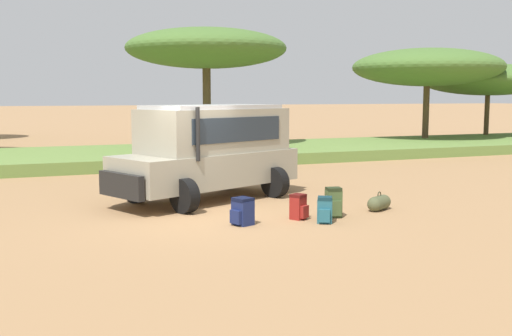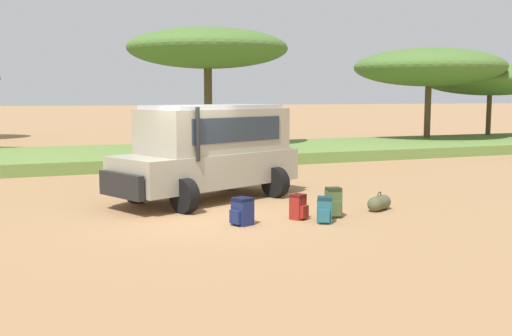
{
  "view_description": "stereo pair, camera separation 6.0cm",
  "coord_description": "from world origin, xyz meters",
  "px_view_note": "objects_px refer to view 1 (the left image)",
  "views": [
    {
      "loc": [
        -3.8,
        -12.56,
        2.67
      ],
      "look_at": [
        1.35,
        0.26,
        1.0
      ],
      "focal_mm": 42.0,
      "sensor_mm": 36.0,
      "label": 1
    },
    {
      "loc": [
        -3.74,
        -12.58,
        2.67
      ],
      "look_at": [
        1.35,
        0.26,
        1.0
      ],
      "focal_mm": 42.0,
      "sensor_mm": 36.0,
      "label": 2
    }
  ],
  "objects_px": {
    "duffel_bag_low_black_case": "(379,203)",
    "safari_vehicle": "(210,150)",
    "acacia_tree_far_right": "(488,80)",
    "acacia_tree_centre_back": "(206,49)",
    "backpack_near_rear_wheel": "(299,207)",
    "backpack_outermost": "(325,210)",
    "acacia_tree_right_mid": "(427,68)",
    "backpack_cluster_center": "(242,212)",
    "backpack_beside_front_wheel": "(334,203)"
  },
  "relations": [
    {
      "from": "backpack_outermost",
      "to": "acacia_tree_far_right",
      "type": "xyz_separation_m",
      "value": [
        19.34,
        16.24,
        3.31
      ]
    },
    {
      "from": "backpack_beside_front_wheel",
      "to": "backpack_near_rear_wheel",
      "type": "distance_m",
      "value": 0.82
    },
    {
      "from": "acacia_tree_centre_back",
      "to": "acacia_tree_right_mid",
      "type": "bearing_deg",
      "value": -3.27
    },
    {
      "from": "acacia_tree_right_mid",
      "to": "acacia_tree_far_right",
      "type": "relative_size",
      "value": 1.02
    },
    {
      "from": "backpack_cluster_center",
      "to": "acacia_tree_centre_back",
      "type": "distance_m",
      "value": 16.72
    },
    {
      "from": "duffel_bag_low_black_case",
      "to": "acacia_tree_centre_back",
      "type": "distance_m",
      "value": 15.96
    },
    {
      "from": "safari_vehicle",
      "to": "backpack_outermost",
      "type": "distance_m",
      "value": 4.06
    },
    {
      "from": "safari_vehicle",
      "to": "backpack_near_rear_wheel",
      "type": "relative_size",
      "value": 9.75
    },
    {
      "from": "backpack_beside_front_wheel",
      "to": "duffel_bag_low_black_case",
      "type": "relative_size",
      "value": 0.9
    },
    {
      "from": "acacia_tree_centre_back",
      "to": "backpack_outermost",
      "type": "bearing_deg",
      "value": -98.48
    },
    {
      "from": "duffel_bag_low_black_case",
      "to": "acacia_tree_right_mid",
      "type": "xyz_separation_m",
      "value": [
        12.5,
        14.57,
        3.99
      ]
    },
    {
      "from": "backpack_near_rear_wheel",
      "to": "backpack_outermost",
      "type": "height_order",
      "value": "backpack_outermost"
    },
    {
      "from": "duffel_bag_low_black_case",
      "to": "acacia_tree_right_mid",
      "type": "relative_size",
      "value": 0.09
    },
    {
      "from": "backpack_cluster_center",
      "to": "backpack_near_rear_wheel",
      "type": "relative_size",
      "value": 1.04
    },
    {
      "from": "backpack_cluster_center",
      "to": "backpack_outermost",
      "type": "distance_m",
      "value": 1.74
    },
    {
      "from": "acacia_tree_centre_back",
      "to": "acacia_tree_far_right",
      "type": "xyz_separation_m",
      "value": [
        16.95,
        0.19,
        -1.25
      ]
    },
    {
      "from": "backpack_outermost",
      "to": "acacia_tree_centre_back",
      "type": "distance_m",
      "value": 16.85
    },
    {
      "from": "backpack_near_rear_wheel",
      "to": "acacia_tree_far_right",
      "type": "relative_size",
      "value": 0.07
    },
    {
      "from": "backpack_near_rear_wheel",
      "to": "duffel_bag_low_black_case",
      "type": "bearing_deg",
      "value": 5.86
    },
    {
      "from": "duffel_bag_low_black_case",
      "to": "acacia_tree_centre_back",
      "type": "relative_size",
      "value": 0.1
    },
    {
      "from": "backpack_beside_front_wheel",
      "to": "backpack_outermost",
      "type": "height_order",
      "value": "backpack_beside_front_wheel"
    },
    {
      "from": "backpack_near_rear_wheel",
      "to": "safari_vehicle",
      "type": "bearing_deg",
      "value": 108.01
    },
    {
      "from": "acacia_tree_centre_back",
      "to": "acacia_tree_far_right",
      "type": "distance_m",
      "value": 16.99
    },
    {
      "from": "duffel_bag_low_black_case",
      "to": "safari_vehicle",
      "type": "bearing_deg",
      "value": 138.09
    },
    {
      "from": "acacia_tree_far_right",
      "to": "acacia_tree_centre_back",
      "type": "bearing_deg",
      "value": -179.34
    },
    {
      "from": "backpack_beside_front_wheel",
      "to": "backpack_near_rear_wheel",
      "type": "height_order",
      "value": "backpack_beside_front_wheel"
    },
    {
      "from": "backpack_outermost",
      "to": "duffel_bag_low_black_case",
      "type": "bearing_deg",
      "value": 22.87
    },
    {
      "from": "backpack_cluster_center",
      "to": "acacia_tree_centre_back",
      "type": "relative_size",
      "value": 0.08
    },
    {
      "from": "backpack_cluster_center",
      "to": "backpack_beside_front_wheel",
      "type": "bearing_deg",
      "value": -0.19
    },
    {
      "from": "safari_vehicle",
      "to": "backpack_cluster_center",
      "type": "distance_m",
      "value": 3.38
    },
    {
      "from": "backpack_near_rear_wheel",
      "to": "acacia_tree_right_mid",
      "type": "xyz_separation_m",
      "value": [
        14.71,
        14.8,
        3.89
      ]
    },
    {
      "from": "backpack_outermost",
      "to": "backpack_near_rear_wheel",
      "type": "bearing_deg",
      "value": 121.24
    },
    {
      "from": "backpack_cluster_center",
      "to": "acacia_tree_right_mid",
      "type": "bearing_deg",
      "value": 42.84
    },
    {
      "from": "backpack_outermost",
      "to": "duffel_bag_low_black_case",
      "type": "height_order",
      "value": "backpack_outermost"
    },
    {
      "from": "acacia_tree_centre_back",
      "to": "backpack_near_rear_wheel",
      "type": "bearing_deg",
      "value": -100.01
    },
    {
      "from": "safari_vehicle",
      "to": "backpack_cluster_center",
      "type": "relative_size",
      "value": 9.39
    },
    {
      "from": "backpack_cluster_center",
      "to": "duffel_bag_low_black_case",
      "type": "distance_m",
      "value": 3.56
    },
    {
      "from": "backpack_near_rear_wheel",
      "to": "acacia_tree_centre_back",
      "type": "distance_m",
      "value": 16.37
    },
    {
      "from": "acacia_tree_right_mid",
      "to": "duffel_bag_low_black_case",
      "type": "bearing_deg",
      "value": -130.63
    },
    {
      "from": "acacia_tree_right_mid",
      "to": "backpack_near_rear_wheel",
      "type": "bearing_deg",
      "value": -134.83
    },
    {
      "from": "safari_vehicle",
      "to": "backpack_outermost",
      "type": "bearing_deg",
      "value": -69.8
    },
    {
      "from": "safari_vehicle",
      "to": "acacia_tree_far_right",
      "type": "xyz_separation_m",
      "value": [
        20.7,
        12.56,
        2.29
      ]
    },
    {
      "from": "backpack_cluster_center",
      "to": "duffel_bag_low_black_case",
      "type": "xyz_separation_m",
      "value": [
        3.54,
        0.31,
        -0.11
      ]
    },
    {
      "from": "backpack_beside_front_wheel",
      "to": "acacia_tree_right_mid",
      "type": "xyz_separation_m",
      "value": [
        13.9,
        14.89,
        3.84
      ]
    },
    {
      "from": "safari_vehicle",
      "to": "duffel_bag_low_black_case",
      "type": "distance_m",
      "value": 4.48
    },
    {
      "from": "duffel_bag_low_black_case",
      "to": "backpack_near_rear_wheel",
      "type": "bearing_deg",
      "value": -174.14
    },
    {
      "from": "backpack_cluster_center",
      "to": "backpack_near_rear_wheel",
      "type": "height_order",
      "value": "backpack_cluster_center"
    },
    {
      "from": "acacia_tree_centre_back",
      "to": "safari_vehicle",
      "type": "bearing_deg",
      "value": -106.87
    },
    {
      "from": "backpack_outermost",
      "to": "acacia_tree_centre_back",
      "type": "height_order",
      "value": "acacia_tree_centre_back"
    },
    {
      "from": "safari_vehicle",
      "to": "duffel_bag_low_black_case",
      "type": "xyz_separation_m",
      "value": [
        3.23,
        -2.89,
        -1.12
      ]
    }
  ]
}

